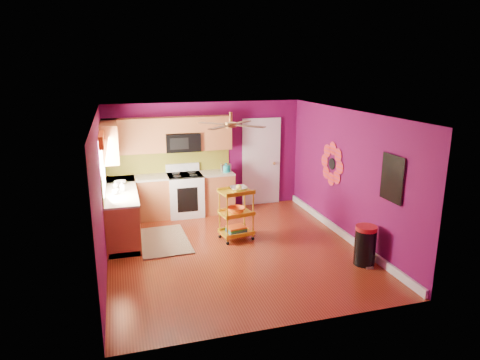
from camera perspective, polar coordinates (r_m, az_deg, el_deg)
name	(u,v)px	position (r m, az deg, el deg)	size (l,w,h in m)	color
ground	(234,250)	(7.99, -0.76, -9.26)	(5.00, 5.00, 0.00)	maroon
room_envelope	(236,163)	(7.47, -0.60, 2.26)	(4.54, 5.04, 2.52)	#630B48
lower_cabinets	(151,204)	(9.31, -11.81, -3.15)	(2.81, 2.31, 0.94)	#9C522A
electric_range	(185,194)	(9.71, -7.32, -1.88)	(0.76, 0.66, 1.13)	white
upper_cabinetry	(151,138)	(9.34, -11.80, 5.55)	(2.80, 2.30, 1.26)	#9C522A
left_window	(102,153)	(8.23, -17.92, 3.45)	(0.08, 1.35, 1.08)	white
panel_door	(261,163)	(10.29, 2.83, 2.30)	(0.95, 0.11, 2.15)	white
right_wall_art	(357,170)	(8.08, 15.29, 1.32)	(0.04, 2.74, 1.04)	black
ceiling_fan	(231,124)	(7.54, -1.22, 7.45)	(1.01, 1.01, 0.26)	#BF8C3F
shag_rug	(164,241)	(8.46, -10.16, -7.97)	(0.92, 1.50, 0.02)	#321E10
rolling_cart	(237,212)	(8.25, -0.45, -4.25)	(0.67, 0.53, 1.10)	gold
trash_can	(365,245)	(7.61, 16.34, -8.36)	(0.43, 0.44, 0.69)	black
teal_kettle	(226,168)	(9.73, -1.86, 1.56)	(0.18, 0.18, 0.21)	#16A8A8
toaster	(226,168)	(9.75, -1.91, 1.63)	(0.22, 0.15, 0.18)	beige
soap_bottle_a	(122,186)	(8.54, -15.46, -0.80)	(0.09, 0.09, 0.19)	#EA3F72
soap_bottle_b	(116,185)	(8.77, -16.25, -0.59)	(0.12, 0.12, 0.15)	white
counter_dish	(120,182)	(9.09, -15.69, -0.32)	(0.24, 0.24, 0.06)	white
counter_cup	(116,192)	(8.37, -16.27, -1.52)	(0.13, 0.13, 0.10)	white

